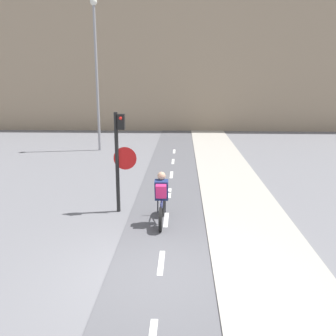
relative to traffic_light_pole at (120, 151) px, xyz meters
The scene contains 7 objects.
ground_plane 4.34m from the traffic_light_pole, 69.58° to the right, with size 120.00×120.00×0.00m, color slate.
bike_lane 4.33m from the traffic_light_pole, 69.54° to the right, with size 2.17×60.00×0.02m.
sidewalk_strip 5.50m from the traffic_light_pole, 45.21° to the right, with size 2.40×60.00×0.05m.
building_row_background 20.35m from the traffic_light_pole, 86.06° to the left, with size 60.00×5.20×11.28m.
traffic_light_pole is the anchor object (origin of this frame).
street_lamp_far 10.41m from the traffic_light_pole, 105.93° to the left, with size 0.36×0.36×7.82m.
cyclist_near 1.94m from the traffic_light_pole, 36.56° to the right, with size 0.46×1.76×1.47m.
Camera 1 is at (0.43, -6.86, 3.91)m, focal length 40.00 mm.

